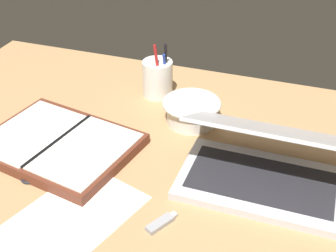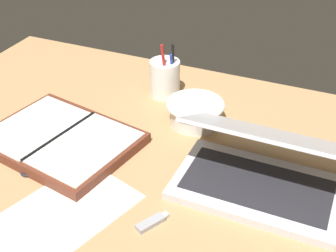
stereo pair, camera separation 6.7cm
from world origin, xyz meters
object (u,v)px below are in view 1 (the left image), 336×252
laptop (264,165)px  scissors (36,173)px  pen_cup (158,78)px  planner (59,145)px  bowl (192,111)px

laptop → scissors: bearing=-162.9°
pen_cup → planner: pen_cup is taller
pen_cup → planner: (-13.19, -32.18, -3.84)cm
planner → scissors: (-0.26, -9.99, -1.06)cm
pen_cup → scissors: (-13.45, -42.17, -4.89)cm
laptop → pen_cup: size_ratio=2.15×
bowl → scissors: bowl is taller
laptop → planner: (-47.48, -4.15, -3.12)cm
scissors → planner: bearing=52.3°
planner → scissors: planner is taller
pen_cup → planner: size_ratio=0.42×
planner → laptop: bearing=15.7°
pen_cup → laptop: bearing=-39.3°
bowl → scissors: 41.36cm
bowl → planner: bowl is taller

